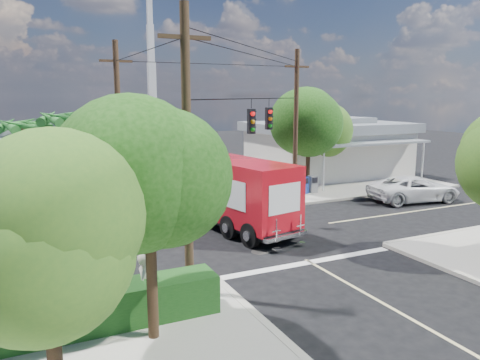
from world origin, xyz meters
TOP-DOWN VIEW (x-y plane):
  - ground at (0.00, 0.00)m, footprint 120.00×120.00m
  - sidewalk_ne at (10.88, 10.88)m, footprint 14.12×14.12m
  - sidewalk_nw at (-10.88, 10.88)m, footprint 14.12×14.12m
  - road_markings at (0.00, -1.47)m, footprint 32.00×32.00m
  - building_ne at (12.50, 11.97)m, footprint 11.80×10.20m
  - radio_tower at (0.50, 20.00)m, footprint 0.80×0.80m
  - tree_sw_front at (-6.99, -7.54)m, footprint 3.88×3.78m
  - tree_sw_back at (-9.49, -10.04)m, footprint 3.56×3.42m
  - tree_ne_front at (7.21, 6.76)m, footprint 4.21×4.14m
  - tree_ne_back at (9.81, 8.96)m, footprint 3.77×3.66m
  - palm_nw_front at (-7.50, 7.50)m, footprint 3.01×3.08m
  - palm_nw_back at (-9.50, 9.00)m, footprint 3.01×3.08m
  - utility_poles at (-1.58, 1.60)m, footprint 12.00×10.68m
  - picket_fence at (-7.80, -5.60)m, footprint 5.94×0.06m
  - hedge_sw at (-8.00, -6.40)m, footprint 6.20×1.20m
  - vending_boxes at (6.50, 6.20)m, footprint 1.90×0.50m
  - delivery_truck at (-0.71, 1.11)m, footprint 3.82×8.10m
  - parked_car at (11.67, 1.94)m, footprint 5.86×3.38m
  - pedestrian at (-6.84, -6.13)m, footprint 0.74×0.78m

SIDE VIEW (x-z plane):
  - ground at x=0.00m, z-range 0.00..0.00m
  - road_markings at x=0.00m, z-range 0.00..0.01m
  - sidewalk_ne at x=10.88m, z-range 0.00..0.14m
  - sidewalk_nw at x=-10.88m, z-range 0.00..0.14m
  - picket_fence at x=-7.80m, z-range 0.18..1.18m
  - hedge_sw at x=-8.00m, z-range 0.14..1.24m
  - vending_boxes at x=6.50m, z-range 0.14..1.24m
  - parked_car at x=11.67m, z-range 0.00..1.54m
  - pedestrian at x=-6.84m, z-range 0.14..1.92m
  - delivery_truck at x=-0.71m, z-range 0.03..3.41m
  - building_ne at x=12.50m, z-range 0.07..4.57m
  - tree_sw_back at x=-9.49m, z-range 1.19..6.60m
  - tree_ne_back at x=9.81m, z-range 1.27..7.10m
  - tree_sw_front at x=-6.99m, z-range 1.32..7.35m
  - palm_nw_back at x=-9.50m, z-range 2.08..7.27m
  - utility_poles at x=-1.58m, z-range 0.17..9.17m
  - tree_ne_front at x=7.21m, z-range 1.44..8.09m
  - palm_nw_front at x=-7.50m, z-range 2.25..7.84m
  - radio_tower at x=0.50m, z-range -2.86..14.14m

